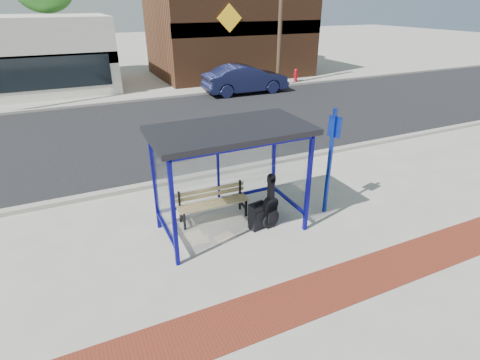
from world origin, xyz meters
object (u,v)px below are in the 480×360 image
guitar_bag (270,210)px  backpack (267,215)px  parked_car (245,79)px  suitcase (258,216)px  bench (212,201)px  fire_hydrant (296,75)px

guitar_bag → backpack: (0.06, 0.26, -0.29)m
guitar_bag → parked_car: 13.87m
suitcase → backpack: 0.40m
bench → fire_hydrant: (10.96, 13.48, -0.03)m
bench → fire_hydrant: size_ratio=2.18×
backpack → guitar_bag: bearing=-105.5°
backpack → parked_car: bearing=64.3°
bench → backpack: size_ratio=4.70×
backpack → parked_car: size_ratio=0.08×
bench → parked_car: size_ratio=0.36×
fire_hydrant → suitcase: bearing=-125.4°
suitcase → parked_car: 13.92m
guitar_bag → parked_car: parked_car is taller
bench → parked_car: bearing=62.8°
guitar_bag → fire_hydrant: guitar_bag is taller
guitar_bag → backpack: guitar_bag is taller
guitar_bag → suitcase: guitar_bag is taller
guitar_bag → fire_hydrant: bearing=41.5°
guitar_bag → suitcase: bearing=151.1°
guitar_bag → fire_hydrant: (9.91, 14.41, -0.03)m
bench → guitar_bag: guitar_bag is taller
guitar_bag → suitcase: 0.31m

